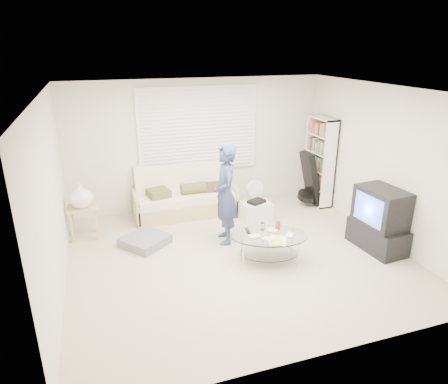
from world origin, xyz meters
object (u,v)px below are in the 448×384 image
object	(u,v)px
bookshelf	(319,161)
coffee_table	(269,240)
futon_sofa	(185,199)
tv_unit	(379,220)

from	to	relation	value
bookshelf	coffee_table	size ratio (longest dim) A/B	1.34
futon_sofa	tv_unit	xyz separation A→B (m)	(2.58, -2.32, 0.18)
bookshelf	tv_unit	bearing A→B (deg)	-93.50
bookshelf	coffee_table	world-z (taller)	bookshelf
tv_unit	coffee_table	world-z (taller)	tv_unit
futon_sofa	coffee_table	world-z (taller)	futon_sofa
futon_sofa	coffee_table	size ratio (longest dim) A/B	1.47
bookshelf	tv_unit	size ratio (longest dim) A/B	1.74
futon_sofa	coffee_table	bearing A→B (deg)	-69.74
bookshelf	coffee_table	bearing A→B (deg)	-135.74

